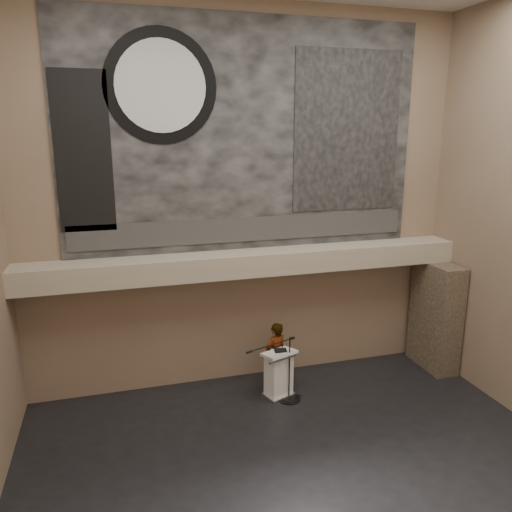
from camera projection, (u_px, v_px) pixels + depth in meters
name	position (u px, v px, depth m)	size (l,w,h in m)	color
floor	(308.00, 480.00, 8.57)	(10.00, 10.00, 0.00)	black
wall_back	(246.00, 203.00, 11.25)	(10.00, 0.02, 8.50)	#7A654D
soffit	(251.00, 263.00, 11.20)	(10.00, 0.80, 0.50)	tan
sprinkler_left	(181.00, 281.00, 10.79)	(0.04, 0.04, 0.06)	#B2893D
sprinkler_right	(329.00, 269.00, 11.73)	(0.04, 0.04, 0.06)	#B2893D
banner	(246.00, 137.00, 10.87)	(8.00, 0.05, 5.00)	black
banner_text_strip	(247.00, 229.00, 11.33)	(7.76, 0.02, 0.55)	#2D2D2D
banner_clock_rim	(161.00, 86.00, 10.10)	(2.30, 2.30, 0.02)	black
banner_clock_face	(161.00, 86.00, 10.08)	(1.84, 1.84, 0.02)	silver
banner_building_print	(347.00, 132.00, 11.45)	(2.60, 0.02, 3.60)	black
banner_brick_print	(83.00, 153.00, 9.98)	(1.10, 0.02, 3.20)	black
stone_pier	(435.00, 316.00, 12.43)	(0.60, 1.40, 2.70)	#3F3427
lectern	(279.00, 374.00, 11.13)	(0.83, 0.70, 1.13)	silver
binder	(280.00, 351.00, 11.00)	(0.27, 0.21, 0.04)	black
papers	(275.00, 352.00, 10.97)	(0.20, 0.28, 0.01)	silver
speaker_person	(275.00, 355.00, 11.50)	(0.58, 0.38, 1.59)	silver
mic_stand	(288.00, 391.00, 11.08)	(1.34, 0.68, 1.49)	black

